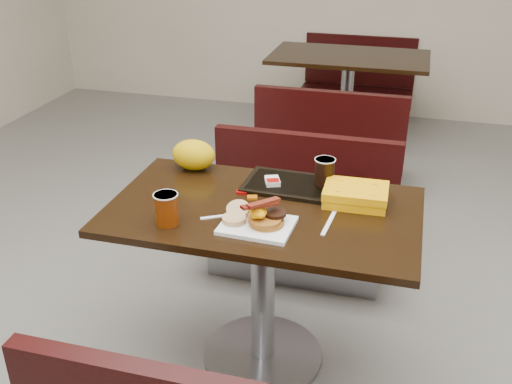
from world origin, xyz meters
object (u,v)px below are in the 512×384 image
(bench_near_n, at_px, (297,214))
(coffee_cup_near, at_px, (166,209))
(bench_far_n, at_px, (356,81))
(tray, at_px, (288,185))
(coffee_cup_far, at_px, (325,172))
(clamshell, at_px, (356,195))
(hashbrown_sleeve_left, at_px, (272,181))
(fork, at_px, (214,217))
(bench_far_s, at_px, (333,134))
(paper_bag, at_px, (194,155))
(platter, at_px, (257,225))
(table_near, at_px, (263,288))
(pancake_stack, at_px, (267,221))
(table_far, at_px, (346,102))
(knife, at_px, (329,223))

(bench_near_n, xyz_separation_m, coffee_cup_near, (-0.31, -0.91, 0.45))
(bench_far_n, bearing_deg, tray, -89.11)
(coffee_cup_far, xyz_separation_m, clamshell, (0.14, -0.10, -0.04))
(bench_near_n, height_order, tray, tray)
(hashbrown_sleeve_left, bearing_deg, fork, -137.13)
(tray, relative_size, coffee_cup_far, 3.16)
(bench_far_n, bearing_deg, coffee_cup_near, -95.06)
(coffee_cup_far, relative_size, clamshell, 0.45)
(coffee_cup_near, distance_m, clamshell, 0.74)
(bench_far_s, distance_m, paper_bag, 1.73)
(bench_near_n, xyz_separation_m, fork, (-0.16, -0.82, 0.39))
(paper_bag, bearing_deg, platter, -46.76)
(fork, height_order, clamshell, clamshell)
(table_near, height_order, bench_far_s, table_near)
(table_near, distance_m, tray, 0.44)
(hashbrown_sleeve_left, bearing_deg, bench_near_n, 66.57)
(pancake_stack, distance_m, coffee_cup_far, 0.42)
(platter, height_order, fork, platter)
(tray, xyz_separation_m, coffee_cup_far, (0.15, 0.03, 0.06))
(pancake_stack, bearing_deg, coffee_cup_near, -169.73)
(table_near, height_order, coffee_cup_near, coffee_cup_near)
(coffee_cup_far, bearing_deg, table_near, -129.19)
(bench_near_n, height_order, paper_bag, paper_bag)
(table_far, relative_size, bench_far_n, 1.20)
(pancake_stack, bearing_deg, bench_near_n, 93.38)
(bench_far_n, distance_m, platter, 3.48)
(platter, distance_m, coffee_cup_near, 0.34)
(coffee_cup_far, distance_m, paper_bag, 0.59)
(bench_far_s, bearing_deg, bench_far_n, 90.00)
(tray, distance_m, hashbrown_sleeve_left, 0.07)
(bench_far_s, relative_size, paper_bag, 5.18)
(paper_bag, bearing_deg, coffee_cup_near, -80.81)
(coffee_cup_near, height_order, hashbrown_sleeve_left, coffee_cup_near)
(table_far, bearing_deg, pancake_stack, -88.96)
(fork, bearing_deg, clamshell, -2.81)
(bench_near_n, bearing_deg, table_near, -90.00)
(table_far, relative_size, coffee_cup_far, 10.77)
(bench_near_n, distance_m, fork, 0.93)
(knife, xyz_separation_m, clamshell, (0.07, 0.20, 0.03))
(table_far, xyz_separation_m, pancake_stack, (0.05, -2.75, 0.40))
(fork, distance_m, knife, 0.43)
(bench_far_n, xyz_separation_m, clamshell, (0.34, -3.16, 0.42))
(platter, distance_m, coffee_cup_far, 0.44)
(table_far, bearing_deg, tray, -88.85)
(pancake_stack, relative_size, clamshell, 0.51)
(platter, bearing_deg, clamshell, 44.79)
(bench_far_n, bearing_deg, coffee_cup_far, -86.34)
(bench_far_n, bearing_deg, table_far, -90.00)
(table_far, bearing_deg, fork, -93.34)
(table_near, xyz_separation_m, pancake_stack, (0.05, -0.15, 0.40))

